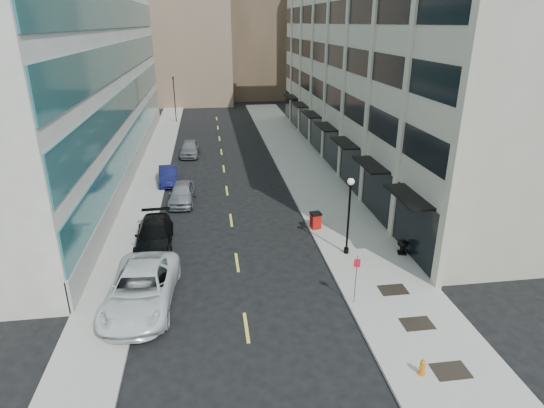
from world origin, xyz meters
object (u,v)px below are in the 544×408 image
object	(u,v)px
car_silver_sedan	(182,193)
fire_hydrant	(422,367)
lamppost	(349,209)
car_white_van	(141,289)
car_black_pickup	(154,235)
car_blue_sedan	(168,175)
sign_post	(356,273)
urn_planter	(403,245)
traffic_signal	(173,79)
car_grey_sedan	(190,148)
trash_bin	(316,220)

from	to	relation	value
car_silver_sedan	fire_hydrant	size ratio (longest dim) A/B	6.43
lamppost	car_white_van	bearing A→B (deg)	-162.36
car_black_pickup	car_blue_sedan	distance (m)	11.82
fire_hydrant	sign_post	distance (m)	5.27
car_silver_sedan	urn_planter	distance (m)	16.65
car_white_van	sign_post	world-z (taller)	sign_post
car_black_pickup	urn_planter	size ratio (longest dim) A/B	6.11
traffic_signal	urn_planter	world-z (taller)	traffic_signal
urn_planter	lamppost	bearing A→B (deg)	170.66
sign_post	car_grey_sedan	bearing A→B (deg)	115.67
car_white_van	trash_bin	distance (m)	12.50
car_black_pickup	car_blue_sedan	xyz separation A→B (m)	(0.00, 11.82, -0.07)
car_blue_sedan	sign_post	distance (m)	22.02
lamppost	urn_planter	xyz separation A→B (m)	(3.20, -0.53, -2.25)
traffic_signal	car_black_pickup	world-z (taller)	traffic_signal
car_grey_sedan	sign_post	xyz separation A→B (m)	(8.50, -28.07, 1.00)
trash_bin	sign_post	size ratio (longest dim) A/B	0.43
car_white_van	car_black_pickup	xyz separation A→B (m)	(0.00, 6.30, -0.15)
car_white_van	fire_hydrant	xyz separation A→B (m)	(11.20, -6.41, -0.43)
car_silver_sedan	trash_bin	size ratio (longest dim) A/B	4.14
car_black_pickup	fire_hydrant	xyz separation A→B (m)	(11.20, -12.71, -0.28)
car_silver_sedan	urn_planter	xyz separation A→B (m)	(13.03, -10.37, -0.09)
traffic_signal	car_grey_sedan	size ratio (longest dim) A/B	1.53
car_grey_sedan	trash_bin	bearing A→B (deg)	-63.71
car_grey_sedan	car_white_van	bearing A→B (deg)	-91.02
car_silver_sedan	sign_post	bearing A→B (deg)	-55.88
car_blue_sedan	traffic_signal	bearing A→B (deg)	87.50
traffic_signal	sign_post	xyz separation A→B (m)	(10.80, -45.01, -3.94)
car_silver_sedan	sign_post	world-z (taller)	sign_post
fire_hydrant	sign_post	bearing A→B (deg)	89.66
car_blue_sedan	car_silver_sedan	bearing A→B (deg)	-77.89
traffic_signal	fire_hydrant	world-z (taller)	traffic_signal
car_silver_sedan	car_white_van	bearing A→B (deg)	-92.22
car_silver_sedan	sign_post	xyz separation A→B (m)	(8.73, -14.82, 1.01)
car_silver_sedan	car_black_pickup	bearing A→B (deg)	-97.30
car_white_van	fire_hydrant	size ratio (longest dim) A/B	9.40
car_grey_sedan	car_silver_sedan	bearing A→B (deg)	-88.58
car_white_van	sign_post	size ratio (longest dim) A/B	2.59
traffic_signal	fire_hydrant	distance (m)	51.66
car_silver_sedan	trash_bin	xyz separation A→B (m)	(8.83, -6.18, -0.03)
lamppost	fire_hydrant	bearing A→B (deg)	-90.00
car_blue_sedan	fire_hydrant	size ratio (longest dim) A/B	6.03
lamppost	sign_post	xyz separation A→B (m)	(-1.10, -4.98, -1.15)
traffic_signal	car_black_pickup	bearing A→B (deg)	-88.92
trash_bin	car_grey_sedan	bearing A→B (deg)	105.58
car_black_pickup	urn_planter	distance (m)	14.77
car_grey_sedan	lamppost	distance (m)	25.09
urn_planter	sign_post	bearing A→B (deg)	-134.00
car_grey_sedan	sign_post	size ratio (longest dim) A/B	1.80
urn_planter	traffic_signal	bearing A→B (deg)	110.42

